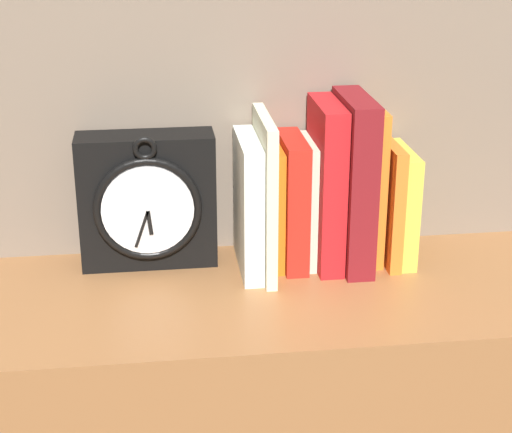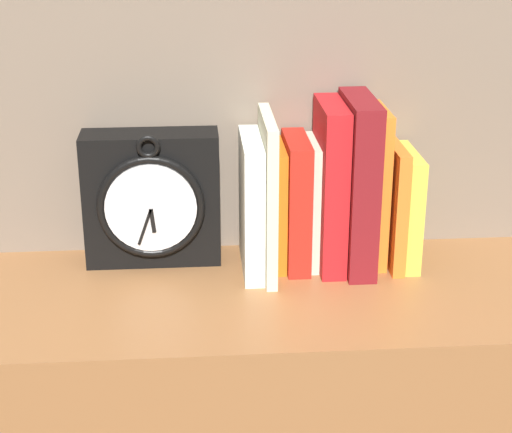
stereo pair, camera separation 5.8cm
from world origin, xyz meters
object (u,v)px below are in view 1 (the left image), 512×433
at_px(book_slot2_orange, 274,205).
at_px(book_slot9_yellow, 401,204).
at_px(book_slot0_white, 249,205).
at_px(book_slot4_cream, 307,201).
at_px(book_slot5_red, 326,185).
at_px(clock, 147,201).
at_px(book_slot6_maroon, 353,182).
at_px(book_slot3_red, 292,202).
at_px(book_slot8_orange, 387,201).
at_px(book_slot1_cream, 265,195).
at_px(book_slot7_orange, 372,184).

distance_m(book_slot2_orange, book_slot9_yellow, 0.19).
xyz_separation_m(book_slot0_white, book_slot9_yellow, (0.23, 0.01, -0.01)).
height_order(book_slot4_cream, book_slot9_yellow, book_slot4_cream).
bearing_deg(book_slot2_orange, book_slot5_red, -8.29).
distance_m(clock, book_slot4_cream, 0.24).
bearing_deg(book_slot5_red, book_slot6_maroon, -9.17).
bearing_deg(book_slot4_cream, book_slot9_yellow, -3.19).
relative_size(clock, book_slot6_maroon, 0.82).
bearing_deg(book_slot3_red, book_slot6_maroon, -7.66).
relative_size(clock, book_slot9_yellow, 1.22).
distance_m(book_slot2_orange, book_slot8_orange, 0.17).
relative_size(clock, book_slot4_cream, 1.11).
bearing_deg(clock, book_slot2_orange, -5.10).
bearing_deg(book_slot8_orange, clock, 175.80).
xyz_separation_m(book_slot0_white, book_slot4_cream, (0.09, 0.02, -0.01)).
xyz_separation_m(book_slot2_orange, book_slot8_orange, (0.17, -0.01, 0.00)).
height_order(book_slot0_white, book_slot6_maroon, book_slot6_maroon).
bearing_deg(book_slot1_cream, book_slot3_red, 22.51).
height_order(book_slot2_orange, book_slot3_red, book_slot3_red).
height_order(book_slot8_orange, book_slot9_yellow, book_slot8_orange).
bearing_deg(book_slot6_maroon, book_slot1_cream, -177.26).
height_order(book_slot4_cream, book_slot6_maroon, book_slot6_maroon).
relative_size(clock, book_slot5_red, 0.85).
xyz_separation_m(book_slot4_cream, book_slot9_yellow, (0.14, -0.01, -0.01)).
relative_size(book_slot1_cream, book_slot7_orange, 0.99).
distance_m(book_slot2_orange, book_slot4_cream, 0.05).
bearing_deg(book_slot4_cream, book_slot5_red, -25.49).
xyz_separation_m(book_slot7_orange, book_slot8_orange, (0.02, -0.01, -0.03)).
relative_size(book_slot6_maroon, book_slot7_orange, 1.09).
relative_size(book_slot3_red, book_slot6_maroon, 0.76).
relative_size(book_slot2_orange, book_slot3_red, 0.94).
bearing_deg(book_slot4_cream, book_slot3_red, -165.24).
height_order(clock, book_slot7_orange, book_slot7_orange).
relative_size(book_slot0_white, book_slot6_maroon, 0.78).
bearing_deg(book_slot5_red, book_slot1_cream, -172.19).
bearing_deg(book_slot9_yellow, book_slot8_orange, -173.46).
xyz_separation_m(book_slot6_maroon, book_slot7_orange, (0.03, 0.02, -0.01)).
distance_m(book_slot7_orange, book_slot8_orange, 0.04).
xyz_separation_m(book_slot2_orange, book_slot3_red, (0.03, -0.01, 0.01)).
distance_m(book_slot6_maroon, book_slot8_orange, 0.07).
distance_m(book_slot7_orange, book_slot9_yellow, 0.06).
height_order(book_slot2_orange, book_slot9_yellow, book_slot2_orange).
relative_size(clock, book_slot3_red, 1.07).
xyz_separation_m(clock, book_slot7_orange, (0.34, -0.02, 0.02)).
relative_size(book_slot4_cream, book_slot6_maroon, 0.74).
distance_m(book_slot2_orange, book_slot7_orange, 0.15).
distance_m(book_slot3_red, book_slot5_red, 0.06).
bearing_deg(book_slot3_red, book_slot9_yellow, -0.55).
bearing_deg(book_slot4_cream, book_slot6_maroon, -15.80).
relative_size(book_slot0_white, book_slot2_orange, 1.09).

